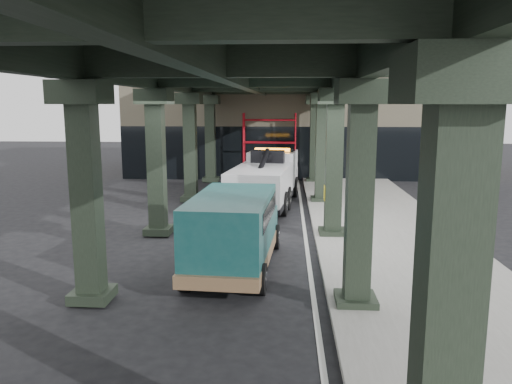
% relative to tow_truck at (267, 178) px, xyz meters
% --- Properties ---
extents(ground, '(90.00, 90.00, 0.00)m').
position_rel_tow_truck_xyz_m(ground, '(-0.13, -7.48, -1.25)').
color(ground, black).
rests_on(ground, ground).
extents(sidewalk, '(5.00, 40.00, 0.15)m').
position_rel_tow_truck_xyz_m(sidewalk, '(4.37, -5.48, -1.18)').
color(sidewalk, gray).
rests_on(sidewalk, ground).
extents(lane_stripe, '(0.12, 38.00, 0.01)m').
position_rel_tow_truck_xyz_m(lane_stripe, '(1.57, -5.48, -1.24)').
color(lane_stripe, silver).
rests_on(lane_stripe, ground).
extents(viaduct, '(7.40, 32.00, 6.40)m').
position_rel_tow_truck_xyz_m(viaduct, '(-0.53, -5.48, 4.21)').
color(viaduct, black).
rests_on(viaduct, ground).
extents(building, '(22.00, 10.00, 8.00)m').
position_rel_tow_truck_xyz_m(building, '(1.87, 12.52, 2.75)').
color(building, '#C6B793').
rests_on(building, ground).
extents(scaffolding, '(3.08, 0.88, 4.00)m').
position_rel_tow_truck_xyz_m(scaffolding, '(-0.13, 7.17, 0.86)').
color(scaffolding, red).
rests_on(scaffolding, ground).
extents(tow_truck, '(3.05, 8.01, 2.56)m').
position_rel_tow_truck_xyz_m(tow_truck, '(0.00, 0.00, 0.00)').
color(tow_truck, black).
rests_on(tow_truck, ground).
extents(towed_van, '(2.41, 5.41, 2.15)m').
position_rel_tow_truck_xyz_m(towed_van, '(-0.50, -9.05, -0.10)').
color(towed_van, '#134444').
rests_on(towed_van, ground).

